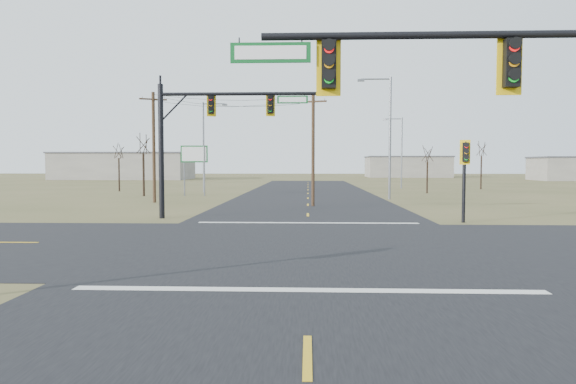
{
  "coord_description": "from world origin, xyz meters",
  "views": [
    {
      "loc": [
        0.0,
        -20.35,
        3.21
      ],
      "look_at": [
        -0.83,
        1.0,
        2.06
      ],
      "focal_mm": 32.0,
      "sensor_mm": 36.0,
      "label": 1
    }
  ],
  "objects_px": {
    "highway_sign": "(194,160)",
    "bare_tree_a": "(143,143)",
    "bare_tree_c": "(428,153)",
    "mast_arm_far": "(208,122)",
    "streetlight_b": "(400,149)",
    "utility_pole_far": "(154,145)",
    "pedestal_signal_ne": "(465,162)",
    "streetlight_c": "(205,142)",
    "bare_tree_d": "(482,148)",
    "mast_arm_near": "(517,89)",
    "streetlight_a": "(387,131)",
    "bare_tree_b": "(119,151)",
    "utility_pole_near": "(313,148)"
  },
  "relations": [
    {
      "from": "streetlight_b",
      "to": "streetlight_c",
      "type": "distance_m",
      "value": 26.26
    },
    {
      "from": "bare_tree_c",
      "to": "pedestal_signal_ne",
      "type": "bearing_deg",
      "value": -99.12
    },
    {
      "from": "bare_tree_a",
      "to": "bare_tree_d",
      "type": "xyz_separation_m",
      "value": [
        39.07,
        15.83,
        -0.06
      ]
    },
    {
      "from": "mast_arm_near",
      "to": "bare_tree_b",
      "type": "xyz_separation_m",
      "value": [
        -27.16,
        48.82,
        0.0
      ]
    },
    {
      "from": "highway_sign",
      "to": "pedestal_signal_ne",
      "type": "bearing_deg",
      "value": -52.1
    },
    {
      "from": "streetlight_c",
      "to": "bare_tree_c",
      "type": "xyz_separation_m",
      "value": [
        25.11,
        -1.07,
        -1.38
      ]
    },
    {
      "from": "utility_pole_near",
      "to": "bare_tree_a",
      "type": "distance_m",
      "value": 20.97
    },
    {
      "from": "streetlight_b",
      "to": "bare_tree_a",
      "type": "relative_size",
      "value": 1.4
    },
    {
      "from": "mast_arm_near",
      "to": "streetlight_c",
      "type": "relative_size",
      "value": 1.0
    },
    {
      "from": "mast_arm_far",
      "to": "utility_pole_near",
      "type": "xyz_separation_m",
      "value": [
        6.3,
        9.07,
        -1.2
      ]
    },
    {
      "from": "streetlight_b",
      "to": "bare_tree_b",
      "type": "bearing_deg",
      "value": -142.38
    },
    {
      "from": "utility_pole_far",
      "to": "bare_tree_a",
      "type": "distance_m",
      "value": 9.5
    },
    {
      "from": "pedestal_signal_ne",
      "to": "streetlight_a",
      "type": "relative_size",
      "value": 0.41
    },
    {
      "from": "mast_arm_near",
      "to": "mast_arm_far",
      "type": "xyz_separation_m",
      "value": [
        -10.52,
        18.61,
        0.83
      ]
    },
    {
      "from": "utility_pole_far",
      "to": "bare_tree_c",
      "type": "bearing_deg",
      "value": 29.81
    },
    {
      "from": "pedestal_signal_ne",
      "to": "bare_tree_b",
      "type": "bearing_deg",
      "value": 155.31
    },
    {
      "from": "streetlight_c",
      "to": "bare_tree_a",
      "type": "height_order",
      "value": "streetlight_c"
    },
    {
      "from": "pedestal_signal_ne",
      "to": "streetlight_c",
      "type": "height_order",
      "value": "streetlight_c"
    },
    {
      "from": "streetlight_b",
      "to": "bare_tree_c",
      "type": "distance_m",
      "value": 11.53
    },
    {
      "from": "utility_pole_far",
      "to": "bare_tree_c",
      "type": "height_order",
      "value": "utility_pole_far"
    },
    {
      "from": "mast_arm_far",
      "to": "bare_tree_b",
      "type": "distance_m",
      "value": 34.5
    },
    {
      "from": "mast_arm_near",
      "to": "mast_arm_far",
      "type": "relative_size",
      "value": 1.05
    },
    {
      "from": "bare_tree_a",
      "to": "mast_arm_near",
      "type": "bearing_deg",
      "value": -61.89
    },
    {
      "from": "bare_tree_b",
      "to": "bare_tree_d",
      "type": "relative_size",
      "value": 0.93
    },
    {
      "from": "utility_pole_near",
      "to": "streetlight_c",
      "type": "relative_size",
      "value": 0.83
    },
    {
      "from": "highway_sign",
      "to": "bare_tree_a",
      "type": "relative_size",
      "value": 0.76
    },
    {
      "from": "mast_arm_near",
      "to": "streetlight_a",
      "type": "height_order",
      "value": "streetlight_a"
    },
    {
      "from": "highway_sign",
      "to": "streetlight_a",
      "type": "height_order",
      "value": "streetlight_a"
    },
    {
      "from": "mast_arm_near",
      "to": "streetlight_b",
      "type": "distance_m",
      "value": 58.13
    },
    {
      "from": "pedestal_signal_ne",
      "to": "bare_tree_d",
      "type": "relative_size",
      "value": 0.7
    },
    {
      "from": "streetlight_c",
      "to": "utility_pole_far",
      "type": "bearing_deg",
      "value": -105.23
    },
    {
      "from": "streetlight_c",
      "to": "bare_tree_c",
      "type": "height_order",
      "value": "streetlight_c"
    },
    {
      "from": "mast_arm_near",
      "to": "utility_pole_far",
      "type": "relative_size",
      "value": 1.12
    },
    {
      "from": "pedestal_signal_ne",
      "to": "bare_tree_c",
      "type": "xyz_separation_m",
      "value": [
        4.7,
        29.27,
        1.12
      ]
    },
    {
      "from": "pedestal_signal_ne",
      "to": "streetlight_c",
      "type": "relative_size",
      "value": 0.44
    },
    {
      "from": "utility_pole_far",
      "to": "bare_tree_c",
      "type": "distance_m",
      "value": 30.25
    },
    {
      "from": "streetlight_a",
      "to": "mast_arm_far",
      "type": "bearing_deg",
      "value": -128.01
    },
    {
      "from": "mast_arm_far",
      "to": "highway_sign",
      "type": "bearing_deg",
      "value": 83.17
    },
    {
      "from": "highway_sign",
      "to": "bare_tree_c",
      "type": "relative_size",
      "value": 0.91
    },
    {
      "from": "utility_pole_near",
      "to": "bare_tree_c",
      "type": "bearing_deg",
      "value": 55.07
    },
    {
      "from": "streetlight_b",
      "to": "streetlight_c",
      "type": "xyz_separation_m",
      "value": [
        -24.11,
        -10.39,
        0.5
      ]
    },
    {
      "from": "utility_pole_near",
      "to": "streetlight_b",
      "type": "distance_m",
      "value": 32.24
    },
    {
      "from": "highway_sign",
      "to": "bare_tree_a",
      "type": "xyz_separation_m",
      "value": [
        -5.13,
        -0.3,
        1.66
      ]
    },
    {
      "from": "bare_tree_c",
      "to": "bare_tree_d",
      "type": "height_order",
      "value": "bare_tree_d"
    },
    {
      "from": "mast_arm_near",
      "to": "highway_sign",
      "type": "height_order",
      "value": "mast_arm_near"
    },
    {
      "from": "utility_pole_near",
      "to": "utility_pole_far",
      "type": "height_order",
      "value": "utility_pole_far"
    },
    {
      "from": "pedestal_signal_ne",
      "to": "streetlight_c",
      "type": "xyz_separation_m",
      "value": [
        -20.41,
        30.34,
        2.5
      ]
    },
    {
      "from": "mast_arm_near",
      "to": "mast_arm_far",
      "type": "bearing_deg",
      "value": 119.55
    },
    {
      "from": "mast_arm_far",
      "to": "streetlight_b",
      "type": "xyz_separation_m",
      "value": [
        18.22,
        39.01,
        -0.36
      ]
    },
    {
      "from": "streetlight_b",
      "to": "mast_arm_near",
      "type": "bearing_deg",
      "value": -74.16
    }
  ]
}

